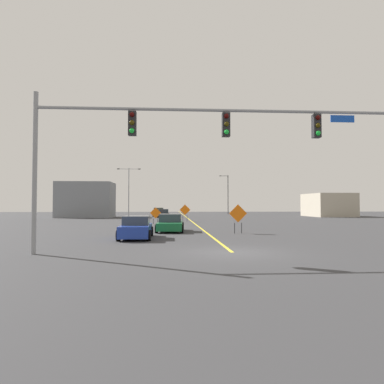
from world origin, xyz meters
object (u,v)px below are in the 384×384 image
Objects in this scene: traffic_signal_assembly at (178,132)px; construction_sign_right_lane at (156,214)px; street_lamp_near_left at (227,193)px; car_yellow_distant at (159,212)px; construction_sign_left_shoulder at (238,215)px; car_black_mid at (163,213)px; street_lamp_far_left at (129,188)px; car_green_passing at (170,223)px; car_blue_near at (136,228)px; construction_sign_right_shoulder at (185,211)px.

traffic_signal_assembly reaches higher than construction_sign_right_lane.
street_lamp_near_left is 20.32m from car_yellow_distant.
traffic_signal_assembly is at bearing -114.69° from construction_sign_left_shoulder.
construction_sign_right_lane is 0.45× the size of car_black_mid.
street_lamp_far_left is 40.33m from construction_sign_left_shoulder.
street_lamp_near_left is at bearing 42.32° from car_yellow_distant.
car_black_mid reaches higher than car_green_passing.
car_yellow_distant is (-2.08, 35.54, 0.10)m from car_green_passing.
street_lamp_near_left reaches higher than car_black_mid.
construction_sign_right_lane is (-1.91, 22.90, -4.13)m from traffic_signal_assembly.
car_green_passing is at bearing -81.57° from construction_sign_right_lane.
street_lamp_far_left is at bearing 135.60° from car_black_mid.
car_black_mid is 0.98× the size of car_yellow_distant.
street_lamp_near_left reaches higher than traffic_signal_assembly.
car_blue_near is at bearing -105.17° from street_lamp_near_left.
construction_sign_left_shoulder is 5.43m from car_green_passing.
construction_sign_right_shoulder is at bearing 79.52° from car_blue_near.
car_blue_near is 1.07× the size of car_yellow_distant.
street_lamp_near_left is at bearing 71.91° from construction_sign_right_shoulder.
construction_sign_left_shoulder is (-7.71, -51.09, -3.39)m from street_lamp_near_left.
street_lamp_far_left is 4.12× the size of construction_sign_left_shoulder.
car_black_mid is (1.02, 35.27, 0.01)m from car_blue_near.
traffic_signal_assembly is at bearing -101.40° from street_lamp_near_left.
construction_sign_left_shoulder is 38.34m from car_yellow_distant.
construction_sign_right_lane is 0.41× the size of car_blue_near.
street_lamp_near_left is 50.73m from car_green_passing.
car_black_mid is (6.38, -6.25, -4.51)m from street_lamp_far_left.
construction_sign_right_shoulder reaches higher than construction_sign_right_lane.
street_lamp_far_left reaches higher than construction_sign_right_lane.
street_lamp_far_left is 26.30m from construction_sign_right_lane.
traffic_signal_assembly is at bearing -80.82° from street_lamp_far_left.
car_blue_near is (5.36, -41.51, -4.53)m from street_lamp_far_left.
car_yellow_distant reaches higher than car_black_mid.
car_green_passing is at bearing -96.58° from construction_sign_right_shoulder.
construction_sign_right_shoulder is (9.30, -20.20, -3.82)m from street_lamp_far_left.
construction_sign_left_shoulder is 1.00× the size of construction_sign_right_shoulder.
car_black_mid is at bearing 101.83° from construction_sign_right_shoulder.
street_lamp_near_left is 56.54m from car_blue_near.
street_lamp_near_left is 40.95m from construction_sign_right_lane.
construction_sign_left_shoulder is at bearing 25.31° from car_blue_near.
construction_sign_right_shoulder is (-10.82, -33.11, -3.39)m from street_lamp_near_left.
street_lamp_far_left reaches higher than car_yellow_distant.
construction_sign_right_shoulder is 0.48× the size of car_blue_near.
construction_sign_right_shoulder is 6.15m from construction_sign_right_lane.
construction_sign_right_lane is 0.40× the size of car_green_passing.
car_green_passing is (1.10, -29.79, -0.03)m from car_black_mid.
traffic_signal_assembly is at bearing -70.03° from car_blue_near.
street_lamp_far_left is at bearing 108.00° from construction_sign_left_shoulder.
car_black_mid is 5.83m from car_yellow_distant.
construction_sign_right_shoulder is 21.68m from car_blue_near.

